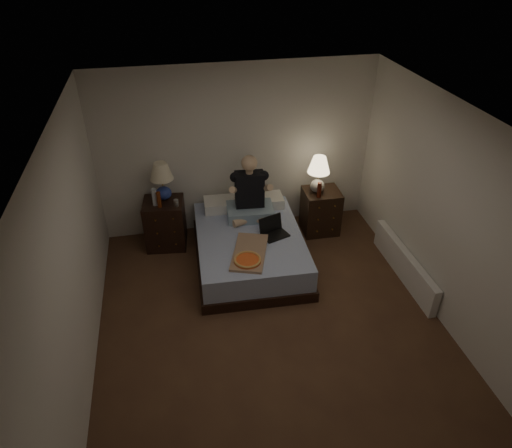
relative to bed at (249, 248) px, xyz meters
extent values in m
cube|color=brown|center=(0.02, -1.24, -0.23)|extent=(4.00, 4.50, 0.00)
cube|color=white|center=(0.02, -1.24, 2.27)|extent=(4.00, 4.50, 0.00)
cube|color=white|center=(0.02, 1.01, 1.02)|extent=(4.00, 0.00, 2.50)
cube|color=white|center=(0.02, -3.49, 1.02)|extent=(4.00, 0.00, 2.50)
cube|color=white|center=(-1.98, -1.24, 1.02)|extent=(0.00, 4.50, 2.50)
cube|color=white|center=(2.02, -1.24, 1.02)|extent=(0.00, 4.50, 2.50)
cube|color=#5771AF|center=(0.00, 0.00, 0.00)|extent=(1.48, 1.93, 0.47)
cube|color=black|center=(-1.11, 0.66, 0.13)|extent=(0.61, 0.56, 0.72)
cube|color=black|center=(1.21, 0.57, 0.11)|extent=(0.54, 0.49, 0.69)
cylinder|color=silver|center=(-1.21, 0.60, 0.61)|extent=(0.07, 0.07, 0.25)
cylinder|color=#B4B3AF|center=(-0.93, 0.51, 0.54)|extent=(0.07, 0.07, 0.10)
cylinder|color=#5F250D|center=(-1.15, 0.54, 0.60)|extent=(0.06, 0.06, 0.23)
cylinder|color=#561A0C|center=(1.10, 0.42, 0.57)|extent=(0.06, 0.06, 0.23)
cube|color=silver|center=(1.95, -0.73, -0.03)|extent=(0.10, 1.60, 0.40)
camera|label=1|loc=(-0.94, -4.99, 3.75)|focal=32.00mm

